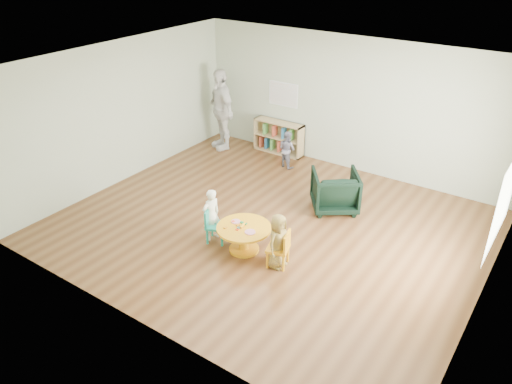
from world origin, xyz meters
TOP-DOWN VIEW (x-y plane):
  - room at (0.01, 0.00)m, footprint 7.10×7.00m
  - activity_table at (0.06, -0.86)m, footprint 0.88×0.88m
  - kid_chair_left at (-0.51, -0.91)m, footprint 0.41×0.41m
  - kid_chair_right at (0.77, -0.87)m, footprint 0.40×0.40m
  - bookshelf at (-1.61, 2.86)m, footprint 1.20×0.30m
  - alphabet_poster at (-1.60, 2.98)m, footprint 0.74×0.01m
  - armchair at (0.65, 1.19)m, footprint 1.13×1.14m
  - child_left at (-0.58, -0.88)m, footprint 0.29×0.38m
  - child_right at (0.73, -0.91)m, footprint 0.30×0.45m
  - toddler at (-1.04, 2.27)m, footprint 0.46×0.40m
  - adult_caretaker at (-2.87, 2.34)m, footprint 1.18×0.93m

SIDE VIEW (x-z plane):
  - activity_table at x=0.06m, z-range 0.06..0.55m
  - kid_chair_left at x=-0.51m, z-range 0.02..0.61m
  - kid_chair_right at x=0.77m, z-range 0.02..0.62m
  - bookshelf at x=-1.61m, z-range -0.01..0.74m
  - armchair at x=0.65m, z-range 0.00..0.75m
  - toddler at x=-1.04m, z-range 0.00..0.81m
  - child_right at x=0.73m, z-range 0.00..0.90m
  - child_left at x=-0.58m, z-range 0.00..0.92m
  - adult_caretaker at x=-2.87m, z-range 0.00..1.88m
  - alphabet_poster at x=-1.60m, z-range 1.08..1.62m
  - room at x=0.01m, z-range 0.49..3.29m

